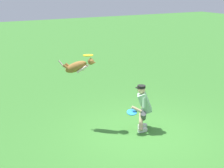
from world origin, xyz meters
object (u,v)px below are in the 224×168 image
object	(u,v)px
dog	(78,67)
frisbee_held	(132,112)
person	(143,106)
frisbee_flying	(88,55)

from	to	relation	value
dog	frisbee_held	world-z (taller)	dog
person	dog	distance (m)	2.09
person	frisbee_flying	world-z (taller)	frisbee_flying
person	frisbee_flying	xyz separation A→B (m)	(1.24, -0.85, 1.40)
dog	frisbee_flying	size ratio (longest dim) A/B	3.02
dog	person	bearing A→B (deg)	9.71
dog	frisbee_flying	distance (m)	0.42
dog	frisbee_held	xyz separation A→B (m)	(-1.11, 1.01, -1.17)
person	dog	world-z (taller)	dog
person	dog	size ratio (longest dim) A/B	1.56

